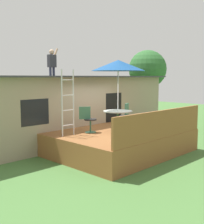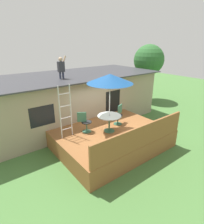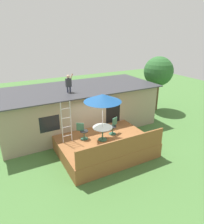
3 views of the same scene
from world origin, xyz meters
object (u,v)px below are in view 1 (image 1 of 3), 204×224
at_px(patio_chair_right, 126,116).
at_px(backyard_tree, 147,70).
at_px(patio_table, 118,115).
at_px(patio_umbrella, 118,65).
at_px(step_ladder, 68,103).
at_px(person_figure, 52,61).
at_px(patio_chair_left, 88,120).

bearing_deg(patio_chair_right, backyard_tree, -173.18).
height_order(patio_table, patio_umbrella, patio_umbrella).
distance_m(step_ladder, person_figure, 2.86).
bearing_deg(patio_table, patio_chair_right, 22.40).
height_order(patio_chair_left, backyard_tree, backyard_tree).
relative_size(patio_table, patio_chair_left, 1.13).
height_order(patio_umbrella, patio_chair_left, patio_umbrella).
height_order(patio_umbrella, person_figure, person_figure).
height_order(patio_umbrella, step_ladder, patio_umbrella).
bearing_deg(patio_table, patio_chair_left, 145.81).
bearing_deg(patio_chair_right, patio_umbrella, 0.00).
relative_size(patio_umbrella, step_ladder, 1.15).
bearing_deg(patio_chair_left, patio_umbrella, -0.00).
height_order(patio_table, patio_chair_right, patio_chair_right).
bearing_deg(step_ladder, patio_table, -22.10).
xyz_separation_m(patio_chair_left, patio_chair_right, (1.76, -0.24, 0.00)).
distance_m(patio_chair_right, backyard_tree, 7.37).
height_order(patio_table, backyard_tree, backyard_tree).
relative_size(patio_table, patio_chair_right, 1.13).
bearing_deg(patio_chair_left, person_figure, 120.01).
distance_m(step_ladder, backyard_tree, 9.43).
xyz_separation_m(person_figure, patio_chair_right, (1.59, -2.55, -2.15)).
distance_m(patio_umbrella, backyard_tree, 8.06).
distance_m(person_figure, patio_chair_right, 3.69).
distance_m(step_ladder, patio_chair_left, 1.05).
distance_m(patio_table, patio_chair_right, 0.96).
xyz_separation_m(patio_umbrella, patio_chair_left, (-0.88, 0.60, -1.89)).
relative_size(patio_umbrella, patio_chair_left, 2.76).
distance_m(patio_table, person_figure, 3.61).
distance_m(patio_table, step_ladder, 1.92).
height_order(patio_table, patio_chair_left, patio_chair_left).
bearing_deg(patio_chair_left, step_ladder, -152.43).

